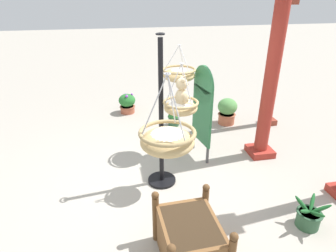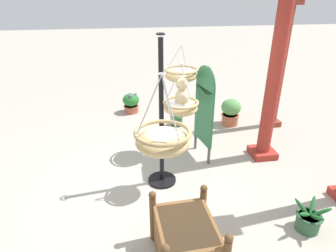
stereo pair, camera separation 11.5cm
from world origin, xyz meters
name	(u,v)px [view 2 (the right image)]	position (x,y,z in m)	size (l,w,h in m)	color
ground_plane	(160,186)	(0.00, 0.00, 0.00)	(40.00, 40.00, 0.00)	#A8A093
display_pole_central	(162,143)	(-0.14, 0.05, 0.69)	(0.44, 0.44, 2.28)	black
hanging_basket_with_teddy	(181,107)	(0.01, 0.30, 1.32)	(0.49, 0.49, 0.71)	tan
teddy_bear	(183,94)	(0.01, 0.32, 1.50)	(0.29, 0.26, 0.42)	#D1B789
hanging_basket_left_high	(181,74)	(-1.04, 0.51, 1.48)	(0.57, 0.57, 0.61)	tan
hanging_basket_right_low	(163,140)	(1.37, -0.15, 1.56)	(0.52, 0.52, 0.73)	tan
greenhouse_pillar_left	(281,70)	(-1.85, 2.79, 1.26)	(0.32, 0.32, 2.62)	brown
greenhouse_pillar_far_back	(274,77)	(-0.63, 1.98, 1.49)	(0.45, 0.45, 3.08)	#9E2D23
wooden_planter_box	(186,241)	(1.39, 0.10, 0.29)	(0.88, 0.73, 0.71)	brown
potted_plant_fern_front	(131,103)	(-3.10, -0.30, 0.25)	(0.40, 0.40, 0.50)	#AD563D
potted_plant_flowering_red	(177,114)	(-2.16, 0.67, 0.28)	(0.27, 0.27, 0.56)	#2D5638
potted_plant_tall_leafy	(309,220)	(1.17, 1.73, 0.15)	(0.45, 0.48, 0.39)	#2D5638
potted_plant_bushy_green	(231,111)	(-2.04, 1.86, 0.31)	(0.43, 0.43, 0.59)	#BC6042
display_sign_board	(204,106)	(-0.80, 0.87, 0.99)	(0.64, 0.15, 1.67)	#286B3D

